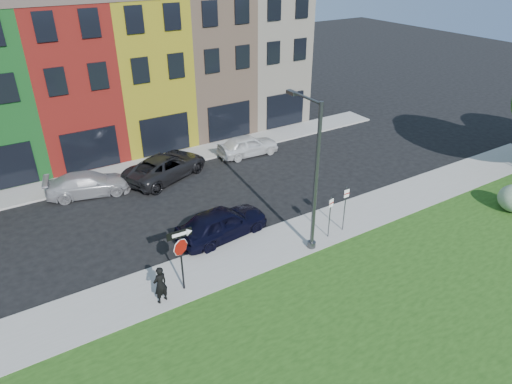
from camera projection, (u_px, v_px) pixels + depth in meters
ground at (310, 282)px, 19.80m from camera, size 120.00×120.00×0.00m
sidewalk_near at (305, 235)px, 22.94m from camera, size 40.00×3.00×0.12m
sidewalk_far at (131, 170)px, 29.56m from camera, size 40.00×2.40×0.12m
rowhouse_block at (100, 73)px, 32.05m from camera, size 30.00×10.12×10.00m
stop_sign at (181, 248)px, 18.26m from camera, size 1.05×0.11×2.92m
man at (160, 285)px, 18.18m from camera, size 0.82×0.71×1.69m
sedan_near at (222, 223)px, 22.52m from camera, size 2.93×5.14×1.61m
parked_car_silver at (88, 184)px, 26.44m from camera, size 3.95×5.54×1.37m
parked_car_dark at (166, 166)px, 28.35m from camera, size 6.40×7.31×1.54m
parked_car_white at (248, 145)px, 31.44m from camera, size 2.27×4.48×1.45m
street_lamp at (313, 178)px, 20.33m from camera, size 0.40×2.58×7.18m
parking_sign_a at (330, 212)px, 22.02m from camera, size 0.32×0.12×2.23m
parking_sign_b at (345, 204)px, 22.50m from camera, size 0.32×0.08×2.46m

